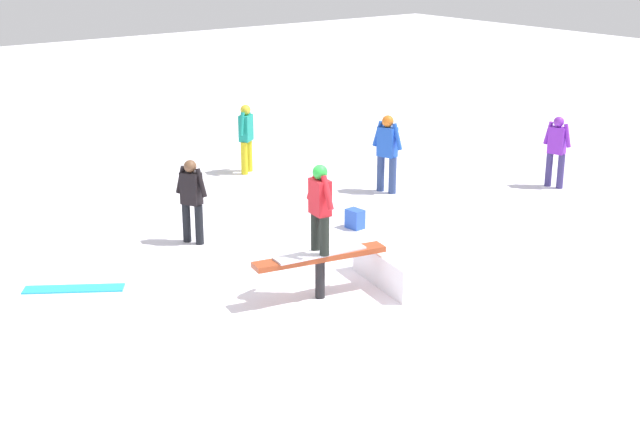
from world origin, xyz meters
The scene contains 10 objects.
ground_plane centered at (0.00, 0.00, 0.00)m, with size 60.00×60.00×0.00m, color white.
rail_feature centered at (0.00, 0.00, 0.55)m, with size 1.99×0.68×0.66m.
snow_kicker_ramp centered at (-1.78, 0.37, 0.25)m, with size 1.80×1.50×0.50m, color white.
main_rider_on_rail centered at (0.00, 0.00, 1.29)m, with size 1.39×0.69×1.30m.
bystander_blue centered at (-4.22, -3.37, 0.87)m, with size 0.31×0.69×1.55m.
bystander_purple centered at (-7.15, -1.58, 0.81)m, with size 0.27×0.59×1.45m.
bystander_teal centered at (-2.81, -6.27, 0.82)m, with size 0.57×0.43×1.47m.
bystander_black centered at (0.29, -3.10, 0.80)m, with size 0.33×0.59×1.42m.
loose_snowboard_cyan centered at (2.68, -2.40, 0.01)m, with size 1.44×0.28×0.02m, color #29B7D8.
backpack_on_snow centered at (-2.33, -2.05, 0.17)m, with size 0.30×0.22×0.34m, color blue.
Camera 1 is at (7.09, 9.30, 5.07)m, focal length 50.00 mm.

